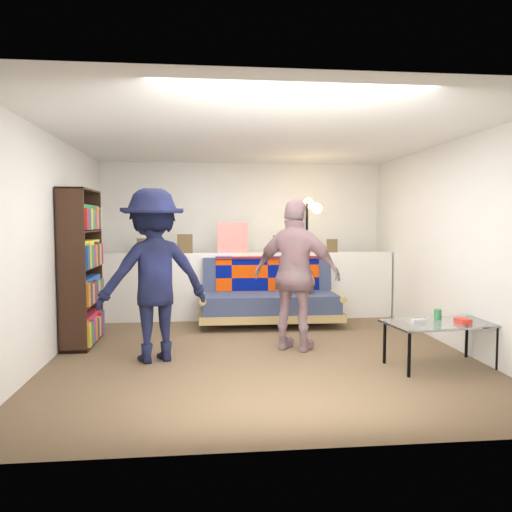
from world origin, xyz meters
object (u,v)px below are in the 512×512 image
at_px(coffee_table, 441,325).
at_px(floor_lamp, 307,234).
at_px(person_right, 296,275).
at_px(bookshelf, 81,273).
at_px(person_left, 154,275).
at_px(futon_sofa, 271,297).

relative_size(coffee_table, floor_lamp, 0.64).
bearing_deg(floor_lamp, person_right, -106.08).
bearing_deg(bookshelf, person_right, -12.22).
xyz_separation_m(coffee_table, person_right, (-1.33, 0.80, 0.44)).
height_order(coffee_table, person_left, person_left).
bearing_deg(bookshelf, floor_lamp, 20.19).
xyz_separation_m(futon_sofa, bookshelf, (-2.40, -0.89, 0.46)).
bearing_deg(person_right, floor_lamp, -76.65).
bearing_deg(person_left, coffee_table, 149.21).
bearing_deg(person_left, futon_sofa, -151.29).
bearing_deg(person_left, person_right, 169.06).
bearing_deg(futon_sofa, person_left, -131.11).
xyz_separation_m(floor_lamp, person_right, (-0.47, -1.63, -0.42)).
bearing_deg(person_right, futon_sofa, -56.61).
height_order(person_left, person_right, person_left).
xyz_separation_m(floor_lamp, person_left, (-2.04, -1.88, -0.38)).
bearing_deg(floor_lamp, bookshelf, -159.81).
bearing_deg(person_left, floor_lamp, -157.40).
distance_m(bookshelf, floor_lamp, 3.19).
distance_m(futon_sofa, floor_lamp, 1.07).
relative_size(bookshelf, person_left, 1.02).
bearing_deg(bookshelf, coffee_table, -19.27).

